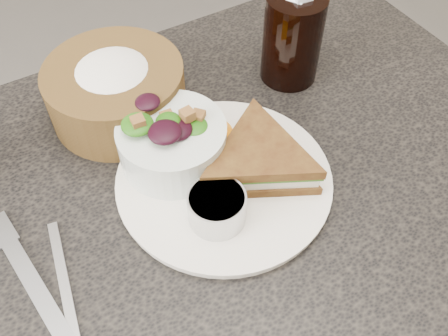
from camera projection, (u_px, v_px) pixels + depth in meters
The scene contains 10 objects.
dining_table at pixel (208, 326), 0.90m from camera, with size 1.00×0.70×0.75m, color black.
dinner_plate at pixel (224, 180), 0.63m from camera, with size 0.27×0.27×0.01m, color silver.
sandwich at pixel (259, 159), 0.61m from camera, with size 0.17×0.17×0.05m, color #563C18, non-canonical shape.
salad_bowl at pixel (172, 138), 0.61m from camera, with size 0.14×0.14×0.08m, color silver, non-canonical shape.
dressing_ramekin at pixel (217, 208), 0.57m from camera, with size 0.07×0.07×0.04m, color #B5B6B9.
orange_wedge at pixel (209, 126), 0.66m from camera, with size 0.07×0.07×0.03m, color orange.
fork at pixel (38, 291), 0.54m from camera, with size 0.02×0.19×0.01m, color #919499.
knife at pixel (65, 286), 0.54m from camera, with size 0.01×0.17×0.00m, color #9C9D9F.
bread_basket at pixel (115, 84), 0.67m from camera, with size 0.19×0.19×0.11m, color #4F3A1C, non-canonical shape.
cola_glass at pixel (293, 35), 0.71m from camera, with size 0.08×0.08×0.14m, color black, non-canonical shape.
Camera 1 is at (-0.15, -0.31, 1.26)m, focal length 40.00 mm.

